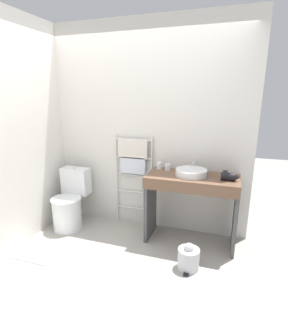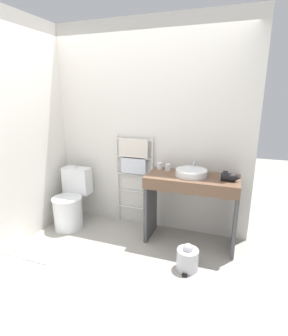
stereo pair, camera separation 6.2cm
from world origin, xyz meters
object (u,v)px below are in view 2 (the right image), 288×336
at_px(cup_near_edge, 168,167).
at_px(trash_bin, 187,258).
at_px(sink_basin, 191,172).
at_px(towel_radiator, 134,162).
at_px(cup_near_wall, 160,166).
at_px(toilet, 71,203).
at_px(hair_dryer, 229,177).

distance_m(cup_near_edge, trash_bin, 1.09).
xyz_separation_m(sink_basin, trash_bin, (0.09, -0.54, -0.77)).
xyz_separation_m(towel_radiator, cup_near_wall, (0.38, -0.07, 0.00)).
distance_m(toilet, trash_bin, 1.75).
bearing_deg(trash_bin, hair_dryer, 56.57).
height_order(cup_near_edge, trash_bin, cup_near_edge).
relative_size(towel_radiator, cup_near_edge, 15.19).
xyz_separation_m(sink_basin, cup_near_edge, (-0.31, 0.12, 0.00)).
xyz_separation_m(sink_basin, hair_dryer, (0.42, -0.04, 0.00)).
distance_m(cup_near_edge, hair_dryer, 0.75).
bearing_deg(cup_near_wall, sink_basin, -19.84).
relative_size(sink_basin, hair_dryer, 1.83).
distance_m(cup_near_wall, trash_bin, 1.16).
bearing_deg(cup_near_edge, towel_radiator, 168.55).
height_order(cup_near_wall, hair_dryer, hair_dryer).
relative_size(sink_basin, trash_bin, 1.23).
bearing_deg(cup_near_wall, hair_dryer, -12.88).
bearing_deg(toilet, sink_basin, 4.51).
xyz_separation_m(cup_near_wall, cup_near_edge, (0.12, -0.03, -0.00)).
relative_size(cup_near_edge, hair_dryer, 0.41).
height_order(cup_near_wall, cup_near_edge, cup_near_wall).
bearing_deg(cup_near_edge, trash_bin, -58.63).
bearing_deg(towel_radiator, hair_dryer, -12.04).
relative_size(cup_near_edge, trash_bin, 0.28).
distance_m(toilet, towel_radiator, 1.03).
relative_size(sink_basin, cup_near_wall, 4.39).
xyz_separation_m(hair_dryer, trash_bin, (-0.33, -0.50, -0.78)).
bearing_deg(cup_near_wall, cup_near_edge, -15.67).
bearing_deg(cup_near_edge, toilet, -169.12).
height_order(cup_near_wall, trash_bin, cup_near_wall).
relative_size(sink_basin, cup_near_edge, 4.44).
distance_m(towel_radiator, trash_bin, 1.40).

